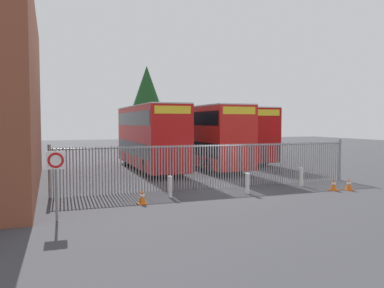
% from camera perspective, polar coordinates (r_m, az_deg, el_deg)
% --- Properties ---
extents(ground_plane, '(100.00, 100.00, 0.00)m').
position_cam_1_polar(ground_plane, '(27.38, -2.87, -3.75)').
color(ground_plane, '#3D3D42').
extents(palisade_fence, '(15.69, 0.14, 2.35)m').
position_cam_1_polar(palisade_fence, '(19.69, 3.28, -3.00)').
color(palisade_fence, gray).
rests_on(palisade_fence, ground).
extents(double_decker_bus_near_gate, '(2.54, 10.81, 4.42)m').
position_cam_1_polar(double_decker_bus_near_gate, '(27.13, -6.17, 1.31)').
color(double_decker_bus_near_gate, red).
rests_on(double_decker_bus_near_gate, ground).
extents(double_decker_bus_behind_fence_left, '(2.54, 10.81, 4.42)m').
position_cam_1_polar(double_decker_bus_behind_fence_left, '(28.30, 1.94, 1.40)').
color(double_decker_bus_behind_fence_left, red).
rests_on(double_decker_bus_behind_fence_left, ground).
extents(double_decker_bus_behind_fence_right, '(2.54, 10.81, 4.42)m').
position_cam_1_polar(double_decker_bus_behind_fence_right, '(33.43, 6.04, 1.66)').
color(double_decker_bus_behind_fence_right, '#B70C0C').
rests_on(double_decker_bus_behind_fence_right, ground).
extents(bollard_near_left, '(0.20, 0.20, 0.95)m').
position_cam_1_polar(bollard_near_left, '(17.30, -3.22, -6.22)').
color(bollard_near_left, silver).
rests_on(bollard_near_left, ground).
extents(bollard_center_front, '(0.20, 0.20, 0.95)m').
position_cam_1_polar(bollard_center_front, '(18.37, 8.06, -5.70)').
color(bollard_center_front, silver).
rests_on(bollard_center_front, ground).
extents(bollard_near_right, '(0.20, 0.20, 0.95)m').
position_cam_1_polar(bollard_near_right, '(21.08, 15.62, -4.64)').
color(bollard_near_right, silver).
rests_on(bollard_near_right, ground).
extents(traffic_cone_by_gate, '(0.34, 0.34, 0.59)m').
position_cam_1_polar(traffic_cone_by_gate, '(16.04, -7.25, -7.67)').
color(traffic_cone_by_gate, orange).
rests_on(traffic_cone_by_gate, ground).
extents(traffic_cone_mid_forecourt, '(0.34, 0.34, 0.59)m').
position_cam_1_polar(traffic_cone_mid_forecourt, '(20.54, 21.87, -5.48)').
color(traffic_cone_mid_forecourt, orange).
rests_on(traffic_cone_mid_forecourt, ground).
extents(traffic_cone_near_kerb, '(0.34, 0.34, 0.59)m').
position_cam_1_polar(traffic_cone_near_kerb, '(20.19, 19.93, -5.58)').
color(traffic_cone_near_kerb, orange).
rests_on(traffic_cone_near_kerb, ground).
extents(speed_limit_sign_post, '(0.60, 0.14, 2.40)m').
position_cam_1_polar(speed_limit_sign_post, '(13.71, -19.20, -3.37)').
color(speed_limit_sign_post, slate).
rests_on(speed_limit_sign_post, ground).
extents(tree_tall_back, '(5.55, 5.55, 10.09)m').
position_cam_1_polar(tree_tall_back, '(47.86, -6.59, 6.53)').
color(tree_tall_back, '#4C3823').
rests_on(tree_tall_back, ground).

